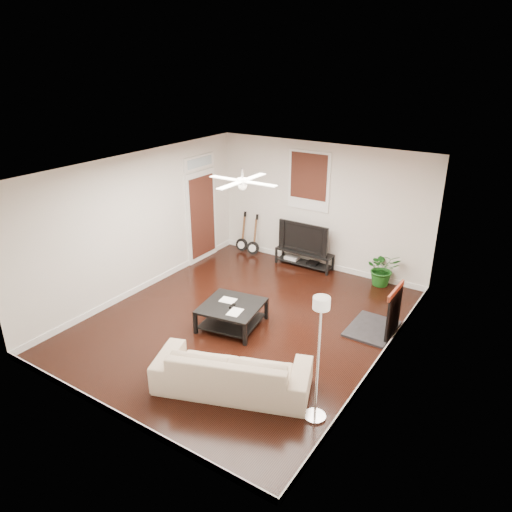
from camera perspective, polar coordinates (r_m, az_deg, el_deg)
The scene contains 14 objects.
room at distance 8.14m, azimuth -1.53°, elevation 0.71°, with size 5.01×6.01×2.81m.
brick_accent at distance 8.03m, azimuth 17.48°, elevation -0.71°, with size 0.02×2.20×2.80m, color #B4593A.
fireplace at distance 8.50m, azimuth 14.88°, elevation -6.11°, with size 0.80×1.10×0.92m, color black.
window_back at distance 10.56m, azimuth 6.32°, elevation 8.91°, with size 1.00×0.06×1.30m, color #39180F.
door_left at distance 11.03m, azimuth -6.52°, elevation 5.72°, with size 0.08×1.00×2.50m, color white.
tv_stand at distance 10.93m, azimuth 5.76°, elevation -0.33°, with size 1.34×0.36×0.37m, color black.
tv at distance 10.75m, azimuth 5.92°, elevation 2.32°, with size 1.20×0.16×0.69m, color black.
coffee_table at distance 8.54m, azimuth -2.90°, elevation -7.08°, with size 1.00×1.00×0.42m, color black.
sofa at distance 7.02m, azimuth -2.84°, elevation -13.36°, with size 2.22×0.87×0.65m, color tan.
floor_lamp at distance 6.22m, azimuth 7.42°, elevation -12.25°, with size 0.30×0.30×1.81m, color silver, non-canonical shape.
potted_plant at distance 10.27m, azimuth 14.91°, elevation -1.47°, with size 0.67×0.58×0.75m, color #185518.
guitar_left at distance 11.61m, azimuth -1.73°, elevation 2.83°, with size 0.31×0.22×0.99m, color black, non-canonical shape.
guitar_right at distance 11.40m, azimuth -0.36°, elevation 2.46°, with size 0.31×0.22×0.99m, color black, non-canonical shape.
ceiling_fan at distance 7.77m, azimuth -1.63°, elevation 8.93°, with size 1.24×1.24×0.32m, color white, non-canonical shape.
Camera 1 is at (4.29, -6.21, 4.46)m, focal length 33.51 mm.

